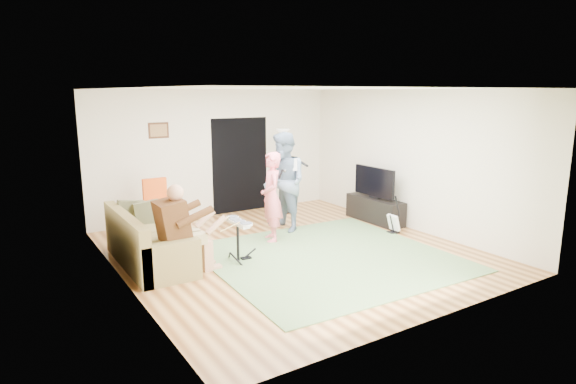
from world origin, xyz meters
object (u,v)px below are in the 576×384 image
at_px(sofa, 145,247).
at_px(drum_kit, 238,243).
at_px(torchiere_lamp, 283,156).
at_px(dining_chair, 159,217).
at_px(tv_cabinet, 375,210).
at_px(guitarist, 284,182).
at_px(guitar_spare, 394,222).
at_px(television, 374,182).
at_px(singer, 272,197).

height_order(sofa, drum_kit, sofa).
xyz_separation_m(torchiere_lamp, dining_chair, (-2.93, -0.36, -0.89)).
bearing_deg(torchiere_lamp, tv_cabinet, -54.47).
height_order(drum_kit, guitarist, guitarist).
bearing_deg(guitar_spare, drum_kit, 176.65).
bearing_deg(drum_kit, dining_chair, 107.96).
relative_size(dining_chair, television, 0.98).
xyz_separation_m(guitarist, tv_cabinet, (1.94, -0.46, -0.71)).
relative_size(torchiere_lamp, tv_cabinet, 1.33).
height_order(dining_chair, tv_cabinet, dining_chair).
relative_size(guitarist, tv_cabinet, 1.37).
xyz_separation_m(torchiere_lamp, television, (1.15, -1.69, -0.42)).
bearing_deg(dining_chair, sofa, -116.44).
height_order(guitarist, guitar_spare, guitarist).
xyz_separation_m(drum_kit, torchiere_lamp, (2.30, 2.33, 0.97)).
relative_size(sofa, singer, 1.30).
distance_m(guitar_spare, tv_cabinet, 0.88).
relative_size(drum_kit, dining_chair, 0.64).
bearing_deg(torchiere_lamp, singer, -127.61).
relative_size(tv_cabinet, television, 1.26).
height_order(singer, dining_chair, singer).
xyz_separation_m(guitarist, dining_chair, (-2.19, 0.87, -0.57)).
bearing_deg(tv_cabinet, guitarist, 166.77).
xyz_separation_m(dining_chair, tv_cabinet, (4.14, -1.33, -0.14)).
distance_m(drum_kit, guitar_spare, 3.23).
bearing_deg(guitar_spare, tv_cabinet, 71.35).
bearing_deg(drum_kit, television, 10.51).
distance_m(singer, torchiere_lamp, 2.15).
xyz_separation_m(sofa, tv_cabinet, (4.79, -0.01, -0.03)).
distance_m(drum_kit, tv_cabinet, 3.56).
distance_m(drum_kit, dining_chair, 2.07).
height_order(singer, guitar_spare, singer).
xyz_separation_m(drum_kit, tv_cabinet, (3.50, 0.64, -0.05)).
bearing_deg(dining_chair, tv_cabinet, -17.79).
distance_m(sofa, drum_kit, 1.45).
bearing_deg(tv_cabinet, television, 180.00).
distance_m(sofa, dining_chair, 1.48).
xyz_separation_m(dining_chair, television, (4.09, -1.33, 0.46)).
bearing_deg(singer, television, 108.04).
distance_m(drum_kit, singer, 1.31).
bearing_deg(guitarist, singer, -53.69).
bearing_deg(drum_kit, guitar_spare, -3.35).
distance_m(guitarist, torchiere_lamp, 1.47).
relative_size(drum_kit, tv_cabinet, 0.50).
bearing_deg(sofa, singer, 0.25).
bearing_deg(torchiere_lamp, television, -55.61).
distance_m(singer, tv_cabinet, 2.55).
bearing_deg(singer, guitar_spare, 87.48).
distance_m(sofa, guitar_spare, 4.59).
xyz_separation_m(guitar_spare, dining_chair, (-3.86, 2.16, 0.18)).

